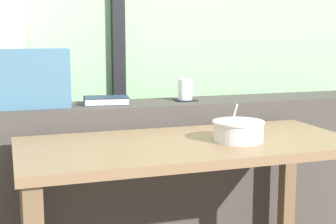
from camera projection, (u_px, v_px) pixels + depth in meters
name	position (u px, v px, depth m)	size (l,w,h in m)	color
window_divider_post	(118.00, 2.00, 2.70)	(0.07, 0.05, 2.60)	black
dark_console_ledge	(160.00, 182.00, 2.44)	(2.80, 0.29, 0.81)	#423D38
breakfast_table	(189.00, 170.00, 1.91)	(1.30, 0.59, 0.72)	brown
coaster_square	(185.00, 100.00, 2.42)	(0.10, 0.10, 0.01)	black
juice_glass	(185.00, 90.00, 2.41)	(0.07, 0.07, 0.10)	white
closed_book	(106.00, 100.00, 2.30)	(0.23, 0.16, 0.03)	#1E2D47
throw_pillow	(32.00, 78.00, 2.17)	(0.32, 0.14, 0.26)	#426B84
soup_bowl	(238.00, 131.00, 1.89)	(0.20, 0.20, 0.15)	silver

